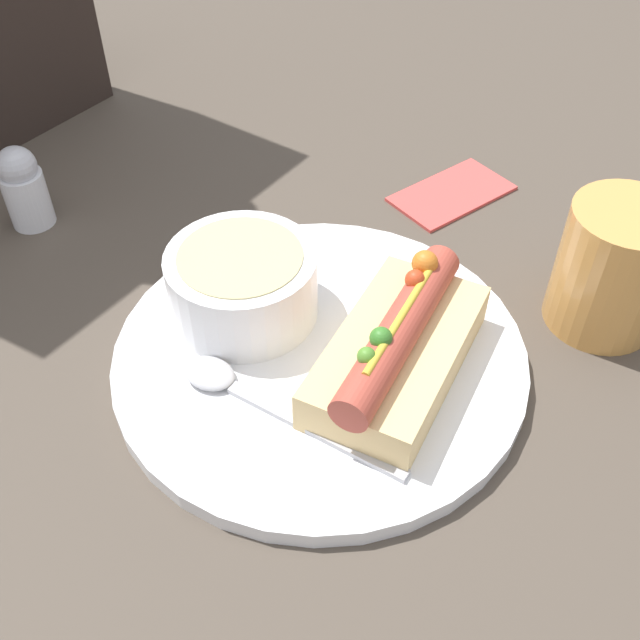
{
  "coord_description": "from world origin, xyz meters",
  "views": [
    {
      "loc": [
        -0.28,
        -0.2,
        0.38
      ],
      "look_at": [
        0.0,
        0.0,
        0.04
      ],
      "focal_mm": 42.0,
      "sensor_mm": 36.0,
      "label": 1
    }
  ],
  "objects_px": {
    "spoon": "(244,392)",
    "drinking_glass": "(614,268)",
    "hot_dog": "(398,348)",
    "salt_shaker": "(24,187)",
    "soup_bowl": "(242,282)"
  },
  "relations": [
    {
      "from": "spoon",
      "to": "drinking_glass",
      "type": "distance_m",
      "value": 0.26
    },
    {
      "from": "drinking_glass",
      "to": "soup_bowl",
      "type": "bearing_deg",
      "value": 126.68
    },
    {
      "from": "hot_dog",
      "to": "spoon",
      "type": "distance_m",
      "value": 0.1
    },
    {
      "from": "soup_bowl",
      "to": "hot_dog",
      "type": "bearing_deg",
      "value": -83.13
    },
    {
      "from": "hot_dog",
      "to": "salt_shaker",
      "type": "relative_size",
      "value": 2.18
    },
    {
      "from": "drinking_glass",
      "to": "salt_shaker",
      "type": "bearing_deg",
      "value": 110.56
    },
    {
      "from": "soup_bowl",
      "to": "drinking_glass",
      "type": "distance_m",
      "value": 0.25
    },
    {
      "from": "soup_bowl",
      "to": "spoon",
      "type": "height_order",
      "value": "soup_bowl"
    },
    {
      "from": "hot_dog",
      "to": "salt_shaker",
      "type": "distance_m",
      "value": 0.34
    },
    {
      "from": "spoon",
      "to": "salt_shaker",
      "type": "distance_m",
      "value": 0.28
    },
    {
      "from": "hot_dog",
      "to": "drinking_glass",
      "type": "distance_m",
      "value": 0.16
    },
    {
      "from": "soup_bowl",
      "to": "spoon",
      "type": "bearing_deg",
      "value": -140.82
    },
    {
      "from": "drinking_glass",
      "to": "salt_shaker",
      "type": "relative_size",
      "value": 1.33
    },
    {
      "from": "hot_dog",
      "to": "soup_bowl",
      "type": "height_order",
      "value": "hot_dog"
    },
    {
      "from": "salt_shaker",
      "to": "spoon",
      "type": "bearing_deg",
      "value": -101.03
    }
  ]
}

